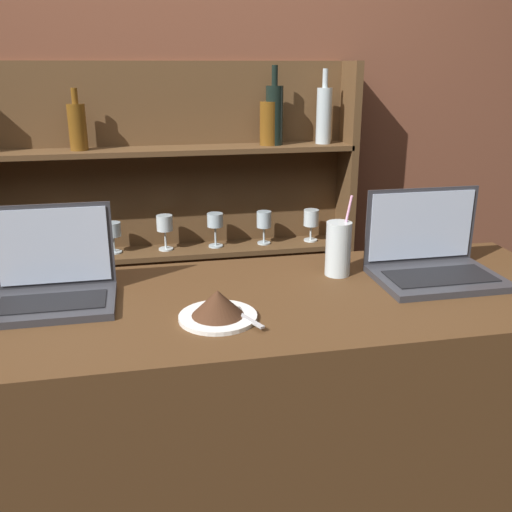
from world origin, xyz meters
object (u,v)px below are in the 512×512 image
(laptop_near, at_px, (53,282))
(water_glass, at_px, (338,249))
(laptop_far, at_px, (432,259))
(cake_plate, at_px, (218,307))

(laptop_near, distance_m, water_glass, 0.74)
(laptop_near, bearing_deg, water_glass, 3.51)
(laptop_far, distance_m, cake_plate, 0.63)
(laptop_far, height_order, cake_plate, laptop_far)
(cake_plate, xyz_separation_m, water_glass, (0.36, 0.22, 0.05))
(laptop_far, distance_m, water_glass, 0.26)
(water_glass, bearing_deg, laptop_near, -176.49)
(cake_plate, bearing_deg, water_glass, 31.48)
(laptop_far, height_order, water_glass, laptop_far)
(cake_plate, relative_size, water_glass, 0.82)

